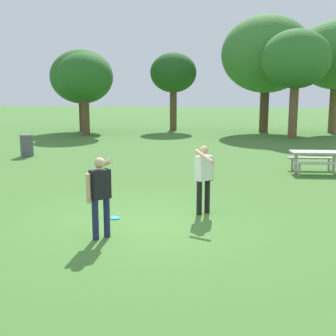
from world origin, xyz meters
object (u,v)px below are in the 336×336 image
(trash_can_beside_table, at_px, (27,145))
(tree_broad_center, at_px, (84,77))
(frisbee, at_px, (115,218))
(tree_far_right, at_px, (173,74))
(picnic_table_near, at_px, (315,157))
(person_thrower, at_px, (100,191))
(tree_back_left, at_px, (296,60))
(person_catcher, at_px, (204,174))
(tree_slender_mid, at_px, (266,55))
(tree_tall_left, at_px, (82,77))

(trash_can_beside_table, bearing_deg, tree_broad_center, 92.78)
(frisbee, xyz_separation_m, trash_can_beside_table, (-6.45, 8.37, 0.47))
(frisbee, bearing_deg, tree_far_right, 95.15)
(frisbee, height_order, picnic_table_near, picnic_table_near)
(person_thrower, bearing_deg, tree_broad_center, 110.79)
(tree_back_left, bearing_deg, person_thrower, -106.99)
(person_catcher, bearing_deg, person_thrower, -132.51)
(picnic_table_near, relative_size, tree_broad_center, 0.35)
(trash_can_beside_table, height_order, tree_slender_mid, tree_slender_mid)
(tree_tall_left, xyz_separation_m, tree_far_right, (6.09, 1.68, 0.27))
(frisbee, relative_size, tree_tall_left, 0.04)
(frisbee, bearing_deg, person_catcher, 20.13)
(frisbee, height_order, tree_back_left, tree_back_left)
(picnic_table_near, relative_size, tree_far_right, 0.34)
(frisbee, height_order, tree_broad_center, tree_broad_center)
(person_catcher, relative_size, trash_can_beside_table, 1.71)
(tree_slender_mid, bearing_deg, tree_tall_left, -174.23)
(tree_tall_left, distance_m, tree_back_left, 14.08)
(frisbee, height_order, tree_slender_mid, tree_slender_mid)
(tree_broad_center, bearing_deg, tree_far_right, 41.02)
(tree_tall_left, bearing_deg, tree_far_right, 15.42)
(person_thrower, distance_m, person_catcher, 2.79)
(person_thrower, xyz_separation_m, tree_slender_mid, (4.25, 22.23, 4.17))
(tree_tall_left, xyz_separation_m, tree_back_left, (13.90, -2.06, 0.90))
(picnic_table_near, relative_size, trash_can_beside_table, 1.90)
(tree_far_right, xyz_separation_m, tree_slender_mid, (6.28, -0.43, 1.18))
(person_thrower, relative_size, person_catcher, 1.00)
(person_catcher, distance_m, tree_broad_center, 18.75)
(tree_tall_left, bearing_deg, tree_broad_center, -66.50)
(person_thrower, relative_size, tree_back_left, 0.26)
(person_thrower, height_order, trash_can_beside_table, person_thrower)
(trash_can_beside_table, bearing_deg, frisbee, -52.40)
(trash_can_beside_table, bearing_deg, tree_tall_left, 97.88)
(frisbee, bearing_deg, person_thrower, -85.53)
(tree_tall_left, bearing_deg, picnic_table_near, -44.43)
(tree_back_left, bearing_deg, tree_far_right, 154.44)
(picnic_table_near, bearing_deg, trash_can_beside_table, 170.93)
(frisbee, distance_m, tree_slender_mid, 21.96)
(person_thrower, bearing_deg, frisbee, 94.47)
(tree_tall_left, relative_size, tree_far_right, 1.03)
(tree_far_right, relative_size, tree_slender_mid, 0.70)
(person_catcher, height_order, tree_far_right, tree_far_right)
(picnic_table_near, height_order, tree_back_left, tree_back_left)
(trash_can_beside_table, relative_size, tree_back_left, 0.15)
(tree_far_right, bearing_deg, tree_broad_center, -138.98)
(tree_tall_left, distance_m, tree_broad_center, 2.86)
(tree_far_right, distance_m, tree_back_left, 8.68)
(frisbee, distance_m, picnic_table_near, 8.48)
(trash_can_beside_table, bearing_deg, person_catcher, -42.20)
(trash_can_beside_table, xyz_separation_m, tree_tall_left, (-1.56, 11.29, 3.21))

